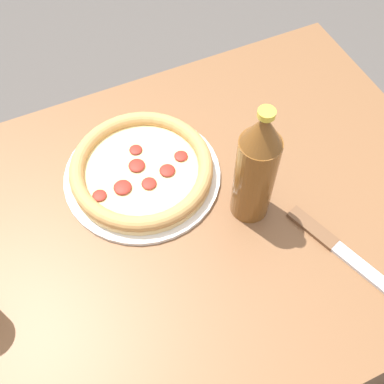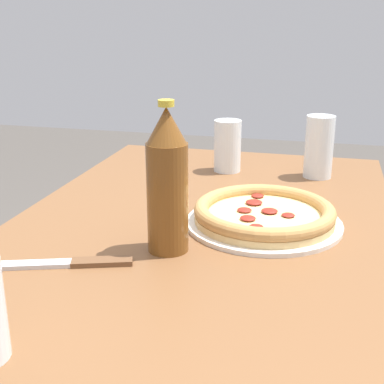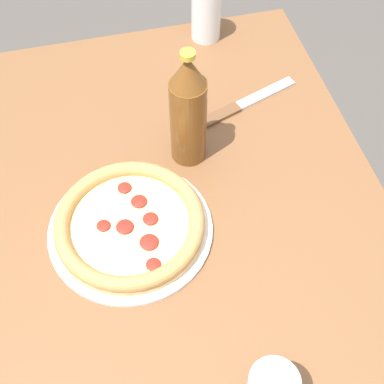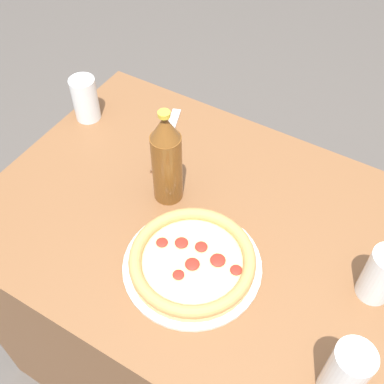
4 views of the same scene
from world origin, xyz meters
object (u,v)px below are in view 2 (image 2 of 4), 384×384
glass_orange_juice (319,148)px  beer_bottle (167,182)px  knife (64,263)px  pizza_margherita (264,215)px  glass_lemonade (227,148)px

glass_orange_juice → beer_bottle: beer_bottle is taller
beer_bottle → glass_orange_juice: bearing=155.2°
knife → beer_bottle: bearing=124.9°
pizza_margherita → glass_orange_juice: size_ratio=1.95×
beer_bottle → knife: (0.10, -0.14, -0.11)m
pizza_margherita → glass_lemonade: size_ratio=2.27×
pizza_margherita → beer_bottle: size_ratio=1.16×
glass_lemonade → beer_bottle: bearing=-0.8°
pizza_margherita → glass_lemonade: 0.36m
pizza_margherita → knife: size_ratio=1.24×
glass_orange_juice → beer_bottle: 0.53m
glass_orange_juice → knife: 0.68m
glass_lemonade → glass_orange_juice: glass_orange_juice is taller
pizza_margherita → glass_lemonade: (-0.33, -0.13, 0.04)m
pizza_margherita → glass_lemonade: glass_lemonade is taller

